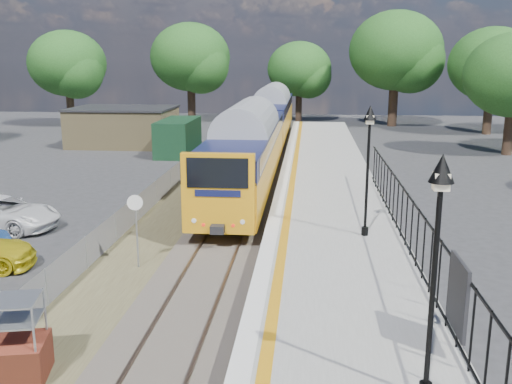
# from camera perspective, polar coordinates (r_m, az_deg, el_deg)

# --- Properties ---
(ground) EXTENTS (120.00, 120.00, 0.00)m
(ground) POSITION_cam_1_polar(r_m,az_deg,el_deg) (15.76, -7.33, -13.48)
(ground) COLOR #2D2D30
(ground) RESTS_ON ground
(track_bed) EXTENTS (5.90, 80.00, 0.29)m
(track_bed) POSITION_cam_1_polar(r_m,az_deg,el_deg) (24.68, -3.55, -3.17)
(track_bed) COLOR #473F38
(track_bed) RESTS_ON ground
(platform) EXTENTS (5.00, 70.00, 0.90)m
(platform) POSITION_cam_1_polar(r_m,az_deg,el_deg) (22.71, 7.53, -3.78)
(platform) COLOR gray
(platform) RESTS_ON ground
(platform_edge) EXTENTS (0.90, 70.00, 0.01)m
(platform_edge) POSITION_cam_1_polar(r_m,az_deg,el_deg) (22.59, 2.33, -2.56)
(platform_edge) COLOR silver
(platform_edge) RESTS_ON platform
(victorian_lamp_south) EXTENTS (0.44, 0.44, 4.60)m
(victorian_lamp_south) POSITION_cam_1_polar(r_m,az_deg,el_deg) (10.34, 17.74, -2.89)
(victorian_lamp_south) COLOR black
(victorian_lamp_south) RESTS_ON platform
(victorian_lamp_north) EXTENTS (0.44, 0.44, 4.60)m
(victorian_lamp_north) POSITION_cam_1_polar(r_m,az_deg,el_deg) (20.01, 11.23, 5.07)
(victorian_lamp_north) COLOR black
(victorian_lamp_north) RESTS_ON platform
(palisade_fence) EXTENTS (0.12, 26.00, 2.00)m
(palisade_fence) POSITION_cam_1_polar(r_m,az_deg,el_deg) (17.10, 16.27, -5.08)
(palisade_fence) COLOR black
(palisade_fence) RESTS_ON platform
(wire_fence) EXTENTS (0.06, 52.00, 1.20)m
(wire_fence) POSITION_cam_1_polar(r_m,az_deg,el_deg) (27.53, -10.50, -0.54)
(wire_fence) COLOR #999EA3
(wire_fence) RESTS_ON ground
(outbuilding) EXTENTS (10.80, 10.10, 3.12)m
(outbuilding) POSITION_cam_1_polar(r_m,az_deg,el_deg) (47.42, -12.14, 6.26)
(outbuilding) COLOR #8E7D50
(outbuilding) RESTS_ON ground
(tree_line) EXTENTS (56.80, 43.80, 11.88)m
(tree_line) POSITION_cam_1_polar(r_m,az_deg,el_deg) (55.74, 3.53, 12.77)
(tree_line) COLOR #332319
(tree_line) RESTS_ON ground
(train) EXTENTS (2.82, 40.83, 3.51)m
(train) POSITION_cam_1_polar(r_m,az_deg,el_deg) (40.72, 0.74, 6.61)
(train) COLOR orange
(train) RESTS_ON ground
(brick_plinth) EXTENTS (1.46, 1.46, 1.97)m
(brick_plinth) POSITION_cam_1_polar(r_m,az_deg,el_deg) (14.08, -22.78, -13.59)
(brick_plinth) COLOR brown
(brick_plinth) RESTS_ON ground
(speed_sign) EXTENTS (0.52, 0.15, 2.62)m
(speed_sign) POSITION_cam_1_polar(r_m,az_deg,el_deg) (19.62, -11.91, -2.71)
(speed_sign) COLOR #999EA3
(speed_sign) RESTS_ON ground
(car_white) EXTENTS (5.27, 3.01, 1.38)m
(car_white) POSITION_cam_1_polar(r_m,az_deg,el_deg) (26.29, -24.15, -1.95)
(car_white) COLOR white
(car_white) RESTS_ON ground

